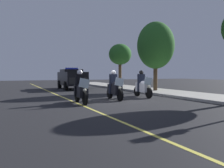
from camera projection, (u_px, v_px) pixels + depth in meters
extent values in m
plane|color=black|center=(114.00, 100.00, 13.59)|extent=(80.00, 80.00, 0.00)
cube|color=#9E9B93|center=(170.00, 96.00, 15.22)|extent=(48.00, 0.24, 0.15)
cube|color=#A8A399|center=(193.00, 95.00, 16.00)|extent=(48.00, 3.60, 0.10)
cube|color=#E0D14C|center=(74.00, 102.00, 12.61)|extent=(48.00, 0.12, 0.01)
cylinder|color=black|center=(85.00, 99.00, 11.34)|extent=(0.64, 0.14, 0.64)
cylinder|color=black|center=(77.00, 96.00, 12.73)|extent=(0.64, 0.16, 0.64)
cube|color=black|center=(81.00, 91.00, 12.00)|extent=(1.21, 0.47, 0.56)
ellipsoid|color=black|center=(81.00, 85.00, 11.94)|extent=(0.57, 0.34, 0.24)
cube|color=silver|center=(84.00, 83.00, 11.40)|extent=(0.08, 0.56, 0.53)
sphere|color=#F9F4CC|center=(85.00, 90.00, 11.36)|extent=(0.17, 0.17, 0.17)
sphere|color=red|center=(80.00, 85.00, 11.46)|extent=(0.09, 0.09, 0.09)
sphere|color=#1933F2|center=(87.00, 85.00, 11.59)|extent=(0.09, 0.09, 0.09)
cube|color=black|center=(80.00, 80.00, 12.19)|extent=(0.29, 0.41, 0.60)
cube|color=black|center=(84.00, 91.00, 12.24)|extent=(0.18, 0.15, 0.56)
cube|color=black|center=(76.00, 91.00, 12.08)|extent=(0.18, 0.15, 0.56)
sphere|color=silver|center=(80.00, 72.00, 12.15)|extent=(0.28, 0.28, 0.28)
cylinder|color=black|center=(120.00, 95.00, 13.01)|extent=(0.64, 0.14, 0.64)
cylinder|color=black|center=(110.00, 93.00, 14.39)|extent=(0.64, 0.16, 0.64)
cube|color=black|center=(115.00, 89.00, 13.66)|extent=(1.21, 0.47, 0.56)
ellipsoid|color=black|center=(115.00, 84.00, 13.60)|extent=(0.57, 0.34, 0.24)
cube|color=silver|center=(119.00, 82.00, 13.06)|extent=(0.08, 0.56, 0.53)
sphere|color=#F9F4CC|center=(120.00, 88.00, 13.02)|extent=(0.17, 0.17, 0.17)
sphere|color=red|center=(116.00, 83.00, 13.13)|extent=(0.09, 0.09, 0.09)
sphere|color=#1933F2|center=(121.00, 83.00, 13.25)|extent=(0.09, 0.09, 0.09)
cube|color=black|center=(113.00, 79.00, 13.85)|extent=(0.29, 0.41, 0.60)
cube|color=black|center=(117.00, 89.00, 13.90)|extent=(0.18, 0.15, 0.56)
cube|color=black|center=(110.00, 89.00, 13.74)|extent=(0.18, 0.15, 0.56)
sphere|color=white|center=(113.00, 72.00, 13.81)|extent=(0.28, 0.28, 0.28)
cylinder|color=black|center=(149.00, 93.00, 14.43)|extent=(0.64, 0.14, 0.64)
cylinder|color=black|center=(137.00, 91.00, 15.82)|extent=(0.64, 0.16, 0.64)
cube|color=white|center=(143.00, 87.00, 15.09)|extent=(1.21, 0.47, 0.56)
ellipsoid|color=white|center=(143.00, 83.00, 15.03)|extent=(0.57, 0.34, 0.24)
cube|color=silver|center=(148.00, 81.00, 14.49)|extent=(0.08, 0.56, 0.53)
sphere|color=#F9F4CC|center=(149.00, 86.00, 14.45)|extent=(0.17, 0.17, 0.17)
sphere|color=red|center=(145.00, 82.00, 14.55)|extent=(0.09, 0.09, 0.09)
sphere|color=#1933F2|center=(149.00, 82.00, 14.68)|extent=(0.09, 0.09, 0.09)
cube|color=black|center=(141.00, 79.00, 15.28)|extent=(0.29, 0.41, 0.60)
cube|color=black|center=(144.00, 87.00, 15.33)|extent=(0.18, 0.15, 0.56)
cube|color=black|center=(139.00, 87.00, 15.17)|extent=(0.18, 0.15, 0.56)
sphere|color=black|center=(141.00, 72.00, 15.24)|extent=(0.28, 0.28, 0.28)
cube|color=black|center=(72.00, 78.00, 22.70)|extent=(4.95, 2.04, 1.24)
cube|color=black|center=(71.00, 71.00, 22.94)|extent=(2.45, 1.82, 0.36)
cube|color=#2633D8|center=(72.00, 68.00, 22.75)|extent=(0.31, 1.21, 0.14)
cube|color=black|center=(78.00, 81.00, 20.49)|extent=(0.17, 1.62, 0.56)
cylinder|color=black|center=(86.00, 86.00, 21.65)|extent=(0.81, 0.30, 0.80)
cylinder|color=black|center=(66.00, 86.00, 20.95)|extent=(0.81, 0.30, 0.80)
cylinder|color=black|center=(77.00, 84.00, 24.50)|extent=(0.81, 0.30, 0.80)
cylinder|color=black|center=(60.00, 84.00, 23.81)|extent=(0.81, 0.30, 0.80)
cylinder|color=#4C3823|center=(155.00, 75.00, 19.71)|extent=(0.33, 0.33, 2.51)
ellipsoid|color=#286023|center=(156.00, 45.00, 19.60)|extent=(3.07, 3.07, 3.88)
cylinder|color=#4C3823|center=(120.00, 75.00, 26.34)|extent=(0.34, 0.34, 2.52)
ellipsoid|color=#286023|center=(120.00, 54.00, 26.24)|extent=(2.51, 2.51, 2.31)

